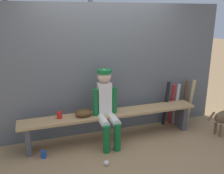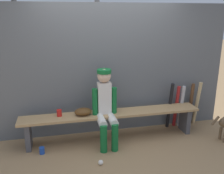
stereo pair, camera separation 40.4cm
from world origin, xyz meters
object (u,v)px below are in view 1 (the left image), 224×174
Objects in this scene: bat_aluminum_red at (172,104)px; bat_aluminum_silver at (176,104)px; bat_aluminum_black at (166,104)px; player_seated at (107,105)px; bat_wood_natural at (191,101)px; dugout_bench at (112,118)px; baseball_glove at (84,113)px; baseball at (106,163)px; cup_on_bench at (59,115)px; cup_on_ground at (44,154)px; bat_wood_dark at (185,101)px.

bat_aluminum_red is 0.99× the size of bat_aluminum_silver.
bat_aluminum_black is 1.09× the size of bat_aluminum_red.
player_seated is 1.43× the size of bat_wood_natural.
dugout_bench is at bearing -170.70° from bat_aluminum_black.
bat_aluminum_black is 0.23m from bat_aluminum_silver.
player_seated is 1.91m from bat_wood_natural.
bat_wood_natural is at bearing 5.69° from baseball_glove.
baseball is 0.67× the size of cup_on_bench.
baseball is 0.67× the size of cup_on_ground.
bat_aluminum_red reaches higher than baseball.
bat_wood_natural reaches higher than bat_wood_dark.
dugout_bench is 1.17m from bat_aluminum_black.
baseball_glove is 2.13m from bat_wood_dark.
bat_aluminum_silver is (1.87, 0.18, -0.14)m from baseball_glove.
cup_on_bench is at bearing 168.17° from player_seated.
cup_on_ground is at bearing -173.82° from player_seated.
player_seated reaches higher than baseball.
dugout_bench is at bearing -172.73° from bat_wood_natural.
bat_wood_dark is at bearing 7.19° from baseball_glove.
bat_wood_natural reaches higher than bat_aluminum_red.
bat_wood_dark reaches higher than cup_on_bench.
bat_aluminum_black is 0.48m from bat_wood_dark.
bat_wood_dark is (1.63, 0.27, 0.02)m from dugout_bench.
bat_wood_natural is 2.61m from cup_on_bench.
bat_wood_dark is 0.95× the size of bat_wood_natural.
baseball is at bearing -54.56° from cup_on_bench.
dugout_bench is 3.50× the size of bat_wood_natural.
bat_aluminum_black is 2.03m from cup_on_bench.
cup_on_ground is (-2.79, -0.49, -0.36)m from bat_wood_dark.
player_seated is 1.39× the size of bat_aluminum_black.
bat_aluminum_silver is 0.26m from bat_wood_dark.
player_seated is at bearing 6.18° from cup_on_ground.
player_seated reaches higher than bat_aluminum_black.
cup_on_ground is (-2.32, -0.41, -0.39)m from bat_aluminum_black.
cup_on_ground is (-0.84, 0.49, 0.02)m from baseball.
bat_wood_dark is 7.54× the size of cup_on_ground.
bat_aluminum_black reaches higher than dugout_bench.
baseball is at bearing -114.67° from dugout_bench.
bat_aluminum_red is 2.53m from cup_on_ground.
baseball_glove reaches higher than cup_on_ground.
dugout_bench is at bearing 65.33° from baseball.
bat_wood_dark reaches higher than bat_aluminum_silver.
bat_wood_dark is 2.51m from cup_on_bench.
dugout_bench is 0.34m from player_seated.
baseball_glove is at bearing 162.52° from player_seated.
baseball is at bearing -153.30° from bat_wood_dark.
baseball_glove is 1.65m from bat_aluminum_black.
player_seated is at bearing -168.92° from bat_aluminum_silver.
bat_wood_dark is (1.76, 0.38, -0.27)m from player_seated.
cup_on_bench is at bearing -175.88° from bat_aluminum_black.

